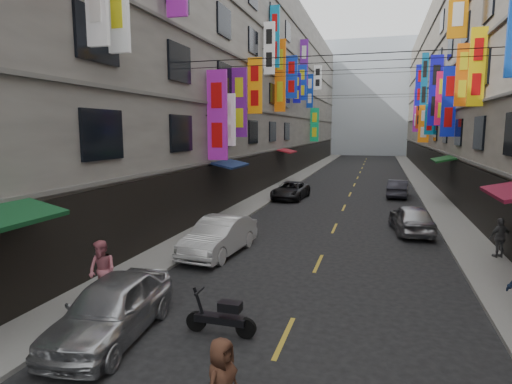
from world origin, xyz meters
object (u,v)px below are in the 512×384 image
Objects in this scene: car_left_mid at (219,236)px; car_right_far at (398,189)px; pedestrian_rfar at (500,238)px; pedestrian_crossing at (222,383)px; scooter_crossing at (222,317)px; pedestrian_lfar at (102,271)px; car_left_near at (111,308)px; scooter_far_right at (395,221)px; car_right_mid at (411,219)px; car_left_far at (291,190)px.

car_left_mid reaches higher than car_right_far.
pedestrian_rfar reaches higher than pedestrian_crossing.
scooter_crossing is at bearing -63.43° from car_left_mid.
pedestrian_lfar is 1.14× the size of pedestrian_rfar.
car_left_near is 4.26m from pedestrian_crossing.
scooter_far_right is 0.43× the size of car_right_mid.
pedestrian_crossing is (-6.96, -11.65, -0.11)m from pedestrian_rfar.
pedestrian_rfar reaches higher than car_left_far.
car_left_mid is 14.41m from car_left_far.
car_right_mid is 2.37× the size of pedestrian_lfar.
car_left_mid is at bearing -85.85° from car_left_far.
pedestrian_rfar is 13.57m from pedestrian_crossing.
car_right_mid is 14.64m from pedestrian_lfar.
scooter_far_right is at bearing -44.41° from car_left_far.
pedestrian_lfar is 1.13× the size of pedestrian_crossing.
scooter_crossing is 3.28m from pedestrian_crossing.
car_left_near reaches higher than car_right_mid.
scooter_far_right is 10.50m from car_left_far.
car_right_mid is at bearing 63.09° from pedestrian_lfar.
pedestrian_crossing reaches higher than scooter_crossing.
pedestrian_lfar is at bearing 79.55° from scooter_crossing.
car_left_near is 2.79× the size of pedestrian_rfar.
pedestrian_lfar is at bearing 44.65° from scooter_far_right.
scooter_far_right is 1.01m from car_right_mid.
car_right_far is (7.50, 2.99, 0.03)m from car_left_far.
scooter_crossing is at bearing 0.17° from pedestrian_lfar.
car_left_mid is at bearing -15.35° from pedestrian_rfar.
scooter_far_right is 9.55m from car_left_mid.
scooter_far_right is at bearing 92.27° from car_right_far.
car_left_mid is 2.92× the size of pedestrian_rfar.
pedestrian_lfar is at bearing 44.46° from car_right_mid.
car_left_mid is at bearing 36.07° from pedestrian_crossing.
car_right_mid is 4.70m from pedestrian_rfar.
car_right_mid is 2.67× the size of pedestrian_crossing.
car_left_near is 14.20m from pedestrian_rfar.
car_left_mid is 10.11m from pedestrian_crossing.
pedestrian_lfar is (-1.40, -20.02, 0.38)m from car_left_far.
car_left_mid reaches higher than car_right_mid.
car_left_near is 2.45× the size of pedestrian_lfar.
car_left_mid is 9.66m from car_right_mid.
car_left_mid is at bearing 22.13° from scooter_crossing.
pedestrian_rfar is at bearing 106.73° from car_right_far.
car_left_far is at bearing -55.32° from car_right_mid.
car_right_mid is at bearing 54.43° from car_left_near.
scooter_far_right is at bearing -18.26° from scooter_crossing.
car_left_mid reaches higher than car_left_near.
car_left_near is 25.74m from car_right_far.
scooter_far_right is 0.40× the size of car_left_far.
car_right_mid reaches higher than scooter_far_right.
pedestrian_lfar is (-8.35, -12.15, 0.56)m from scooter_far_right.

